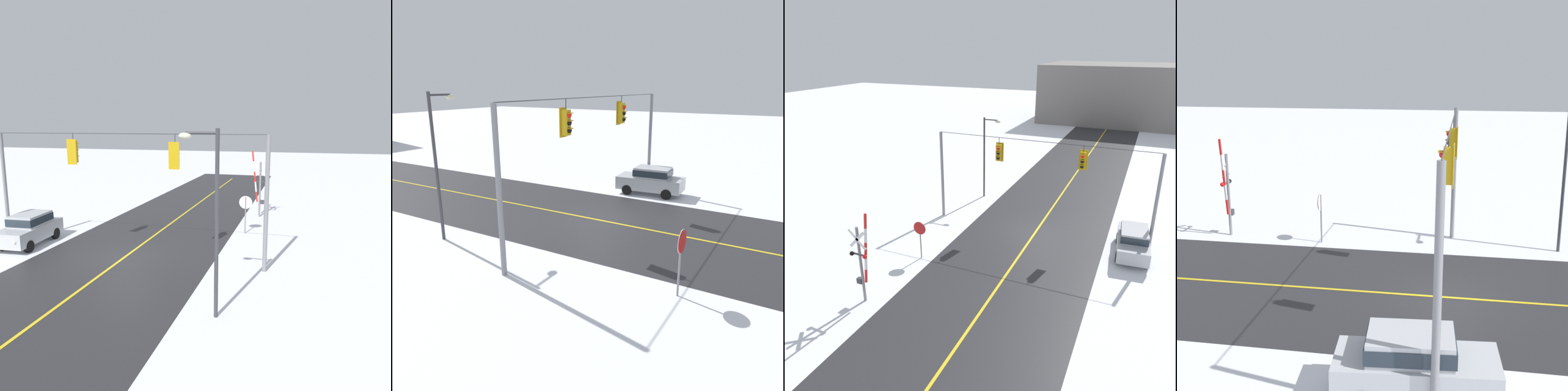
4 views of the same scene
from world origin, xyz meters
TOP-DOWN VIEW (x-y plane):
  - ground_plane at (0.00, 0.00)m, footprint 160.00×160.00m
  - road_asphalt at (0.00, 6.00)m, footprint 9.00×80.00m
  - lane_centre_line at (0.00, 6.00)m, footprint 0.14×72.00m
  - signal_span at (-0.02, -0.01)m, footprint 14.20×0.47m
  - stop_sign at (-5.22, -6.01)m, footprint 0.80×0.09m
  - parked_car_silver at (6.09, -0.56)m, footprint 2.08×4.30m
  - streetlamp_near at (-5.59, 4.73)m, footprint 1.39×0.28m

SIDE VIEW (x-z plane):
  - ground_plane at x=0.00m, z-range 0.00..0.00m
  - road_asphalt at x=0.00m, z-range 0.00..0.01m
  - lane_centre_line at x=0.00m, z-range 0.01..0.01m
  - parked_car_silver at x=6.09m, z-range 0.08..1.82m
  - stop_sign at x=-5.22m, z-range 0.54..2.89m
  - streetlamp_near at x=-5.59m, z-range 0.67..7.17m
  - signal_span at x=-0.02m, z-range 0.91..7.13m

